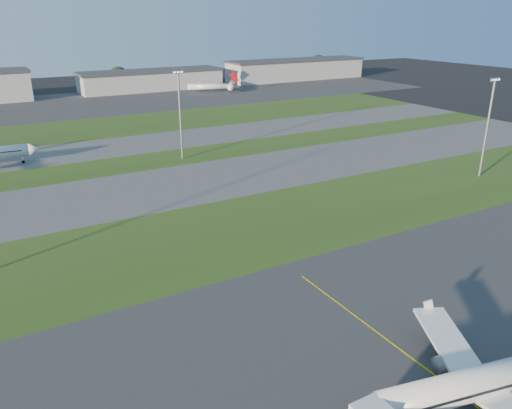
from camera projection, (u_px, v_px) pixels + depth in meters
ground at (417, 401)px, 56.12m from camera, size 700.00×700.00×0.00m
apron_near at (417, 401)px, 56.11m from camera, size 300.00×70.00×0.01m
grass_strip_a at (218, 235)px, 98.34m from camera, size 300.00×34.00×0.01m
taxiway_a at (161, 188)px, 125.14m from camera, size 300.00×32.00×0.01m
grass_strip_b at (132, 164)px, 145.45m from camera, size 300.00×18.00×0.01m
taxiway_b at (112, 147)px, 163.31m from camera, size 300.00×26.00×0.01m
grass_strip_c at (90, 129)px, 190.11m from camera, size 300.00×40.00×0.01m
apron_far at (62, 105)px, 238.84m from camera, size 400.00×80.00×0.01m
yellow_line at (448, 385)px, 58.43m from camera, size 0.25×60.00×0.02m
airliner_parked at (490, 381)px, 53.79m from camera, size 33.47×28.12×10.55m
mini_jet_near at (232, 85)px, 284.82m from camera, size 15.85×25.61×9.48m
mini_jet_far at (211, 86)px, 277.89m from camera, size 27.20×12.61×9.48m
light_mast_centre at (180, 109)px, 145.48m from camera, size 3.20×0.70×25.80m
light_mast_east at (488, 121)px, 129.12m from camera, size 3.20×0.70×25.80m
hangar_east at (151, 80)px, 286.61m from camera, size 81.60×23.00×11.20m
hangar_far_east at (296, 69)px, 332.47m from camera, size 96.90×23.00×13.20m
tree_mid_west at (6, 86)px, 260.81m from camera, size 9.90×9.90×10.80m
tree_mid_east at (119, 77)px, 290.63m from camera, size 11.55×11.55×12.60m
tree_east at (235, 71)px, 323.90m from camera, size 10.45×10.45×11.40m
tree_far_east at (318, 64)px, 359.03m from camera, size 12.65×12.65×13.80m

